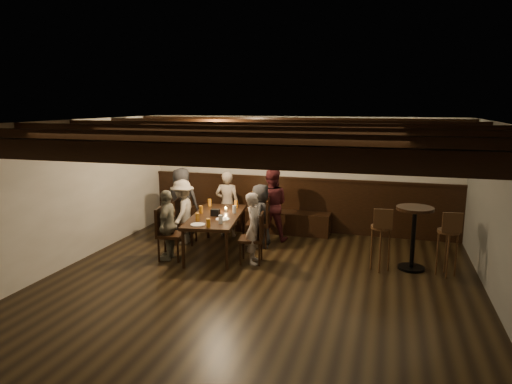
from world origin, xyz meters
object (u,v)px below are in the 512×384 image
(high_top_table, at_px, (414,229))
(person_bench_left, at_px, (182,203))
(person_bench_centre, at_px, (227,204))
(person_right_far, at_px, (254,228))
(chair_right_far, at_px, (252,247))
(person_left_far, at_px, (168,225))
(bar_stool_right, at_px, (447,252))
(chair_left_near, at_px, (185,230))
(chair_left_far, at_px, (170,243))
(chair_right_near, at_px, (259,232))
(person_bench_right, at_px, (271,205))
(person_right_near, at_px, (261,216))
(dining_table, at_px, (216,218))
(bar_stool_left, at_px, (380,247))
(person_left_near, at_px, (183,212))

(high_top_table, bearing_deg, person_bench_left, 171.60)
(person_bench_centre, xyz_separation_m, person_right_far, (0.97, -1.37, -0.06))
(chair_right_far, height_order, person_left_far, person_left_far)
(person_bench_left, distance_m, bar_stool_right, 4.97)
(chair_left_near, distance_m, chair_left_far, 0.90)
(chair_right_near, bearing_deg, person_bench_right, -21.88)
(person_bench_left, height_order, person_right_near, person_bench_left)
(dining_table, bearing_deg, chair_right_far, -32.07)
(person_bench_left, distance_m, person_bench_right, 1.80)
(dining_table, bearing_deg, bar_stool_left, -11.02)
(person_bench_centre, bearing_deg, person_bench_left, 9.46)
(person_right_far, bearing_deg, bar_stool_right, -93.81)
(high_top_table, height_order, bar_stool_right, bar_stool_right)
(person_bench_left, relative_size, bar_stool_left, 1.33)
(person_bench_left, height_order, bar_stool_right, person_bench_left)
(dining_table, height_order, person_bench_left, person_bench_left)
(chair_right_near, height_order, person_bench_right, person_bench_right)
(person_right_near, bearing_deg, chair_left_far, 121.49)
(chair_left_far, height_order, person_left_near, person_left_near)
(person_bench_right, distance_m, bar_stool_left, 2.42)
(chair_left_far, relative_size, person_left_far, 0.75)
(person_left_far, xyz_separation_m, bar_stool_right, (4.54, 0.51, -0.22))
(high_top_table, height_order, bar_stool_left, bar_stool_left)
(dining_table, height_order, person_bench_centre, person_bench_centre)
(person_bench_left, relative_size, high_top_table, 1.35)
(chair_left_far, height_order, person_right_near, person_right_near)
(person_bench_right, bearing_deg, person_right_near, 71.57)
(chair_right_near, bearing_deg, high_top_table, -108.41)
(chair_right_far, bearing_deg, person_bench_left, 50.16)
(person_left_near, xyz_separation_m, person_right_near, (1.48, 0.23, -0.02))
(person_bench_centre, height_order, person_left_near, person_bench_centre)
(person_right_near, distance_m, person_right_far, 0.90)
(person_right_far, distance_m, bar_stool_left, 2.08)
(bar_stool_left, bearing_deg, chair_left_far, 179.63)
(person_left_far, relative_size, bar_stool_left, 1.16)
(person_bench_left, distance_m, person_right_near, 1.71)
(person_left_near, bearing_deg, person_left_far, 0.00)
(chair_right_far, xyz_separation_m, bar_stool_right, (3.09, 0.28, 0.13))
(chair_left_far, xyz_separation_m, person_bench_centre, (0.48, 1.59, 0.39))
(person_left_near, height_order, high_top_table, person_left_near)
(chair_right_far, relative_size, bar_stool_right, 0.82)
(person_bench_right, distance_m, person_right_far, 1.36)
(person_bench_left, height_order, person_bench_right, person_bench_right)
(person_bench_left, bearing_deg, dining_table, 135.00)
(chair_left_near, bearing_deg, bar_stool_right, 76.30)
(person_left_far, xyz_separation_m, high_top_table, (4.03, 0.66, 0.07))
(chair_right_near, xyz_separation_m, person_right_near, (0.03, 0.00, 0.32))
(person_right_far, xyz_separation_m, bar_stool_left, (2.05, 0.22, -0.21))
(chair_left_near, relative_size, person_right_near, 0.72)
(chair_left_near, distance_m, chair_right_far, 1.69)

